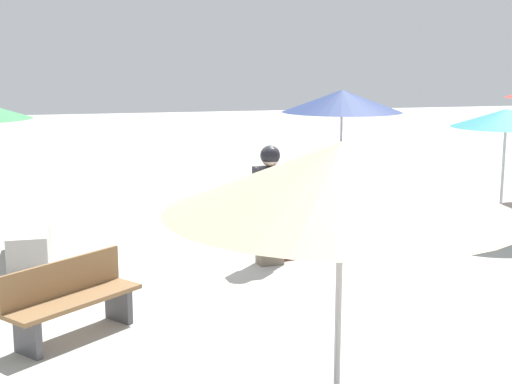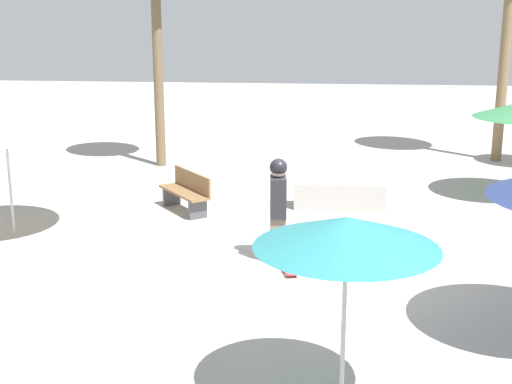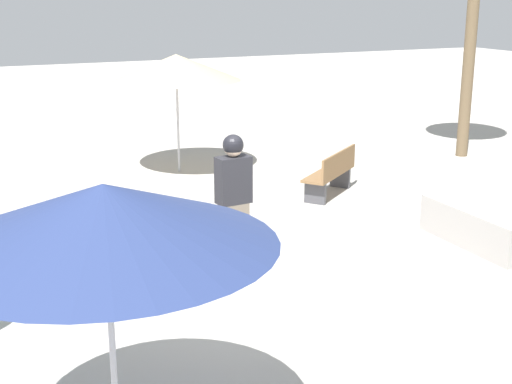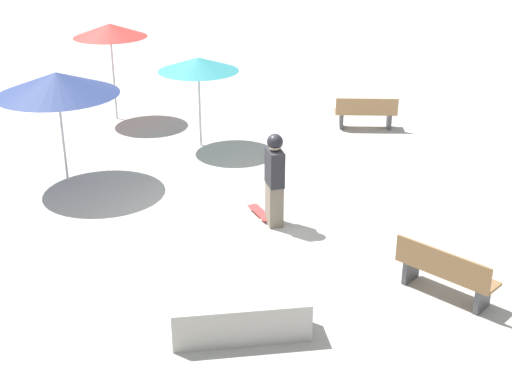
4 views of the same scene
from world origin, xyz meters
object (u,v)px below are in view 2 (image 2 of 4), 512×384
at_px(skater_main, 278,207).
at_px(concrete_ledge, 340,195).
at_px(skateboard, 288,267).
at_px(shade_umbrella_tan, 4,122).
at_px(shade_umbrella_teal, 347,233).
at_px(bench_far, 186,192).

relative_size(skater_main, concrete_ledge, 0.92).
bearing_deg(skateboard, shade_umbrella_tan, -120.05).
relative_size(concrete_ledge, shade_umbrella_teal, 0.90).
distance_m(bench_far, shade_umbrella_teal, 8.31).
height_order(concrete_ledge, shade_umbrella_teal, shade_umbrella_teal).
bearing_deg(concrete_ledge, bench_far, -169.79).
relative_size(bench_far, shade_umbrella_teal, 0.70).
bearing_deg(shade_umbrella_teal, skateboard, 101.22).
relative_size(concrete_ledge, shade_umbrella_tan, 0.74).
bearing_deg(skater_main, skateboard, 19.45).
distance_m(shade_umbrella_tan, shade_umbrella_teal, 8.27).
bearing_deg(skater_main, shade_umbrella_teal, 7.04).
relative_size(skateboard, concrete_ledge, 0.42).
relative_size(skater_main, shade_umbrella_teal, 0.83).
xyz_separation_m(skater_main, shade_umbrella_tan, (-5.13, 0.92, 1.22)).
bearing_deg(shade_umbrella_tan, skateboard, -14.20).
xyz_separation_m(skater_main, concrete_ledge, (1.08, 3.48, -0.68)).
xyz_separation_m(concrete_ledge, bench_far, (-3.25, -0.59, 0.14)).
distance_m(skater_main, skateboard, 1.02).
bearing_deg(skateboard, concrete_ledge, 151.38).
distance_m(skater_main, shade_umbrella_tan, 5.35).
relative_size(skateboard, shade_umbrella_teal, 0.38).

